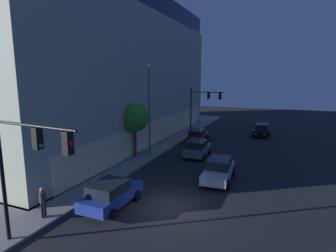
% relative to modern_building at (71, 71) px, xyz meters
% --- Properties ---
extents(ground_plane, '(120.00, 120.00, 0.00)m').
position_rel_modern_building_xyz_m(ground_plane, '(-14.55, -20.05, -8.75)').
color(ground_plane, black).
extents(modern_building, '(36.93, 25.52, 17.63)m').
position_rel_modern_building_xyz_m(modern_building, '(0.00, 0.00, 0.00)').
color(modern_building, '#4C4C51').
rests_on(modern_building, ground).
extents(traffic_light_near_corner, '(0.68, 4.99, 6.19)m').
position_rel_modern_building_xyz_m(traffic_light_near_corner, '(-21.00, -16.06, -4.20)').
color(traffic_light_near_corner, black).
rests_on(traffic_light_near_corner, sidewalk_corner).
extents(traffic_light_far_corner, '(0.34, 4.67, 6.24)m').
position_rel_modern_building_xyz_m(traffic_light_far_corner, '(7.96, -15.79, -4.22)').
color(traffic_light_far_corner, black).
rests_on(traffic_light_far_corner, sidewalk_corner).
extents(street_lamp_sidewalk, '(0.44, 0.44, 9.04)m').
position_rel_modern_building_xyz_m(street_lamp_sidewalk, '(-5.18, -14.01, -3.02)').
color(street_lamp_sidewalk, '#565656').
rests_on(street_lamp_sidewalk, sidewalk_corner).
extents(sidewalk_tree, '(2.80, 2.80, 5.31)m').
position_rel_modern_building_xyz_m(sidewalk_tree, '(-6.19, -12.93, -4.71)').
color(sidewalk_tree, '#48341E').
rests_on(sidewalk_tree, sidewalk_corner).
extents(pedestrian_waiting, '(0.36, 0.36, 1.74)m').
position_rel_modern_building_xyz_m(pedestrian_waiting, '(-18.60, -14.09, -7.56)').
color(pedestrian_waiting, black).
rests_on(pedestrian_waiting, sidewalk_corner).
extents(car_blue, '(4.40, 2.26, 1.64)m').
position_rel_modern_building_xyz_m(car_blue, '(-15.85, -16.67, -7.91)').
color(car_blue, navy).
rests_on(car_blue, ground).
extents(car_silver, '(4.77, 2.23, 1.68)m').
position_rel_modern_building_xyz_m(car_silver, '(-8.91, -21.78, -7.89)').
color(car_silver, '#B7BABF').
rests_on(car_silver, ground).
extents(car_grey, '(4.07, 2.22, 1.68)m').
position_rel_modern_building_xyz_m(car_grey, '(-3.31, -18.41, -7.90)').
color(car_grey, slate).
rests_on(car_grey, ground).
extents(car_red, '(4.57, 2.20, 1.61)m').
position_rel_modern_building_xyz_m(car_red, '(2.70, -16.63, -7.92)').
color(car_red, maroon).
rests_on(car_red, ground).
extents(car_black, '(4.16, 2.09, 1.61)m').
position_rel_modern_building_xyz_m(car_black, '(9.61, -23.65, -7.95)').
color(car_black, black).
rests_on(car_black, ground).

